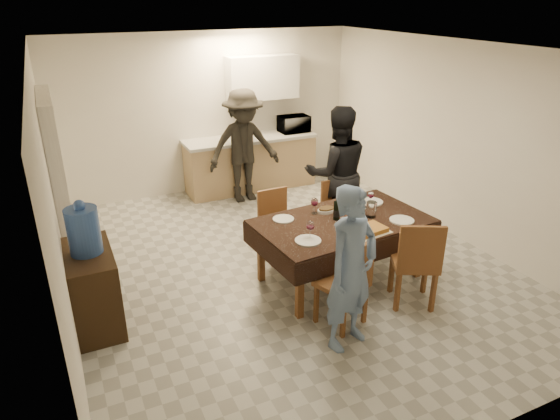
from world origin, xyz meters
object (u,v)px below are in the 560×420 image
at_px(dining_table, 342,223).
at_px(person_near, 351,269).
at_px(wine_bottle, 337,207).
at_px(water_pitcher, 371,209).
at_px(microwave, 294,124).
at_px(console, 94,289).
at_px(person_far, 337,173).
at_px(water_jug, 84,231).
at_px(person_kitchen, 244,146).
at_px(savoury_tart, 369,230).

height_order(dining_table, person_near, person_near).
relative_size(wine_bottle, water_pitcher, 1.68).
distance_m(water_pitcher, person_near, 1.35).
xyz_separation_m(dining_table, microwave, (0.99, 3.24, 0.33)).
distance_m(console, water_pitcher, 3.11).
bearing_deg(person_near, person_far, 44.85).
distance_m(water_jug, microwave, 4.74).
xyz_separation_m(person_near, person_kitchen, (0.43, 3.84, 0.09)).
height_order(savoury_tart, person_far, person_far).
bearing_deg(person_kitchen, wine_bottle, -88.61).
height_order(water_jug, person_far, person_far).
height_order(wine_bottle, savoury_tart, wine_bottle).
bearing_deg(water_jug, wine_bottle, -5.00).
height_order(wine_bottle, person_kitchen, person_kitchen).
bearing_deg(savoury_tart, water_pitcher, 52.85).
bearing_deg(person_far, savoury_tart, 87.73).
bearing_deg(person_near, console, 130.81).
relative_size(dining_table, person_near, 1.26).
bearing_deg(savoury_tart, wine_bottle, 109.23).
xyz_separation_m(console, person_near, (2.16, -1.33, 0.40)).
relative_size(dining_table, microwave, 4.00).
bearing_deg(person_near, person_kitchen, 66.05).
height_order(water_pitcher, microwave, microwave).
bearing_deg(water_pitcher, wine_bottle, 165.96).
xyz_separation_m(dining_table, person_far, (0.55, 1.05, 0.18)).
relative_size(water_jug, person_kitchen, 0.25).
height_order(dining_table, wine_bottle, wine_bottle).
xyz_separation_m(wine_bottle, microwave, (1.04, 3.19, 0.14)).
height_order(water_jug, microwave, water_jug).
xyz_separation_m(water_pitcher, savoury_tart, (-0.25, -0.33, -0.06)).
bearing_deg(savoury_tart, person_far, 72.53).
bearing_deg(wine_bottle, person_kitchen, 91.39).
distance_m(person_near, person_kitchen, 3.86).
bearing_deg(water_pitcher, person_kitchen, 99.33).
bearing_deg(savoury_tart, console, 166.73).
distance_m(savoury_tart, microwave, 3.74).
relative_size(person_far, person_kitchen, 1.01).
height_order(microwave, person_near, person_near).
xyz_separation_m(dining_table, console, (-2.71, 0.28, -0.31)).
bearing_deg(wine_bottle, water_pitcher, -14.04).
distance_m(water_jug, person_near, 2.55).
relative_size(savoury_tart, person_kitchen, 0.23).
xyz_separation_m(water_jug, person_far, (3.26, 0.77, -0.15)).
height_order(person_far, person_kitchen, person_far).
xyz_separation_m(console, person_far, (3.26, 0.77, 0.50)).
distance_m(wine_bottle, water_pitcher, 0.42).
bearing_deg(console, savoury_tart, -13.27).
distance_m(console, water_jug, 0.64).
xyz_separation_m(water_jug, person_kitchen, (2.59, 2.51, -0.15)).
distance_m(console, wine_bottle, 2.72).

